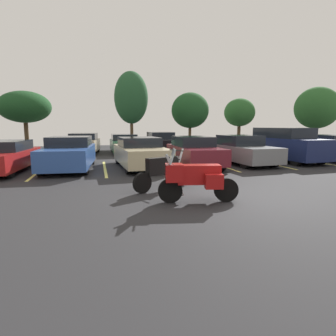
# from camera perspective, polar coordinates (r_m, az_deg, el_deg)

# --- Properties ---
(ground) EXTENTS (44.00, 44.00, 0.10)m
(ground) POSITION_cam_1_polar(r_m,az_deg,el_deg) (8.21, 12.83, -5.97)
(ground) COLOR #262628
(motorcycle_touring) EXTENTS (2.08, 0.99, 1.40)m
(motorcycle_touring) POSITION_cam_1_polar(r_m,az_deg,el_deg) (7.31, 5.50, -1.92)
(motorcycle_touring) COLOR black
(motorcycle_touring) RESTS_ON ground
(motorcycle_second) EXTENTS (1.98, 1.08, 1.24)m
(motorcycle_second) POSITION_cam_1_polar(r_m,az_deg,el_deg) (8.78, -1.02, -0.63)
(motorcycle_second) COLOR black
(motorcycle_second) RESTS_ON ground
(parking_stripes) EXTENTS (22.53, 4.95, 0.01)m
(parking_stripes) POSITION_cam_1_polar(r_m,az_deg,el_deg) (13.76, -0.86, 0.33)
(parking_stripes) COLOR #EAE066
(parking_stripes) RESTS_ON ground
(car_red) EXTENTS (2.16, 4.79, 1.33)m
(car_red) POSITION_cam_1_polar(r_m,az_deg,el_deg) (13.99, -30.19, 2.01)
(car_red) COLOR maroon
(car_red) RESTS_ON ground
(car_blue) EXTENTS (2.26, 4.71, 1.47)m
(car_blue) POSITION_cam_1_polar(r_m,az_deg,el_deg) (13.56, -19.26, 2.76)
(car_blue) COLOR #2D519E
(car_blue) RESTS_ON ground
(car_champagne) EXTENTS (2.20, 4.84, 1.42)m
(car_champagne) POSITION_cam_1_polar(r_m,az_deg,el_deg) (13.42, -5.67, 3.06)
(car_champagne) COLOR #C1B289
(car_champagne) RESTS_ON ground
(car_maroon) EXTENTS (1.87, 4.44, 1.44)m
(car_maroon) POSITION_cam_1_polar(r_m,az_deg,el_deg) (13.85, 5.30, 3.30)
(car_maroon) COLOR maroon
(car_maroon) RESTS_ON ground
(car_grey) EXTENTS (2.18, 4.84, 1.47)m
(car_grey) POSITION_cam_1_polar(r_m,az_deg,el_deg) (15.26, 14.46, 3.51)
(car_grey) COLOR slate
(car_grey) RESTS_ON ground
(car_navy) EXTENTS (2.14, 4.93, 1.85)m
(car_navy) POSITION_cam_1_polar(r_m,az_deg,el_deg) (17.05, 22.60, 4.43)
(car_navy) COLOR navy
(car_navy) RESTS_ON ground
(car_white) EXTENTS (1.98, 4.44, 1.45)m
(car_white) POSITION_cam_1_polar(r_m,az_deg,el_deg) (18.41, 30.56, 3.49)
(car_white) COLOR white
(car_white) RESTS_ON ground
(car_far_tan) EXTENTS (2.28, 4.37, 1.43)m
(car_far_tan) POSITION_cam_1_polar(r_m,az_deg,el_deg) (20.59, -16.63, 4.71)
(car_far_tan) COLOR tan
(car_far_tan) RESTS_ON ground
(car_far_green) EXTENTS (1.86, 4.59, 1.35)m
(car_far_green) POSITION_cam_1_polar(r_m,az_deg,el_deg) (20.53, -8.80, 4.83)
(car_far_green) COLOR #235638
(car_far_green) RESTS_ON ground
(car_far_black) EXTENTS (2.01, 4.69, 1.47)m
(car_far_black) POSITION_cam_1_polar(r_m,az_deg,el_deg) (21.42, -1.41, 5.17)
(car_far_black) COLOR black
(car_far_black) RESTS_ON ground
(tree_right) EXTENTS (3.21, 3.21, 4.78)m
(tree_right) POSITION_cam_1_polar(r_m,az_deg,el_deg) (31.38, 14.21, 10.76)
(tree_right) COLOR #4C3823
(tree_right) RESTS_ON ground
(tree_center_right) EXTENTS (4.51, 4.51, 4.97)m
(tree_center_right) POSITION_cam_1_polar(r_m,az_deg,el_deg) (28.57, -26.93, 10.88)
(tree_center_right) COLOR #4C3823
(tree_center_right) RESTS_ON ground
(tree_far_left) EXTENTS (3.44, 3.44, 4.96)m
(tree_far_left) POSITION_cam_1_polar(r_m,az_deg,el_deg) (26.73, 4.47, 11.48)
(tree_far_left) COLOR #4C3823
(tree_far_left) RESTS_ON ground
(tree_center) EXTENTS (2.94, 2.94, 6.61)m
(tree_center) POSITION_cam_1_polar(r_m,az_deg,el_deg) (25.64, -7.43, 13.84)
(tree_center) COLOR #4C3823
(tree_center) RESTS_ON ground
(tree_rear) EXTENTS (4.29, 4.29, 5.75)m
(tree_rear) POSITION_cam_1_polar(r_m,az_deg,el_deg) (32.50, 27.81, 10.66)
(tree_rear) COLOR #4C3823
(tree_rear) RESTS_ON ground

